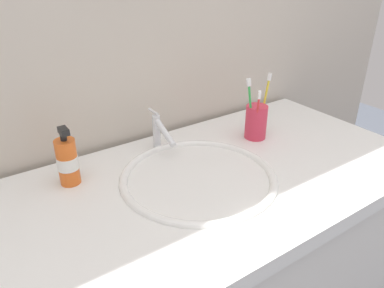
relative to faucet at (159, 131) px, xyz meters
name	(u,v)px	position (x,y,z in m)	size (l,w,h in m)	color
tiled_wall_back	(141,27)	(0.03, 0.13, 0.28)	(2.46, 0.04, 2.40)	beige
sink_basin	(198,191)	(0.00, -0.20, -0.10)	(0.43, 0.43, 0.12)	white
faucet	(159,131)	(0.00, 0.00, 0.00)	(0.02, 0.14, 0.12)	silver
toothbrush_cup	(256,122)	(0.30, -0.11, -0.01)	(0.07, 0.07, 0.11)	#D8334C
toothbrush_yellow	(265,101)	(0.34, -0.10, 0.06)	(0.06, 0.02, 0.20)	yellow
toothbrush_green	(250,105)	(0.27, -0.10, 0.06)	(0.04, 0.02, 0.20)	green
toothbrush_red	(257,112)	(0.28, -0.13, 0.04)	(0.04, 0.04, 0.17)	red
soap_dispenser	(67,161)	(-0.29, -0.03, 0.00)	(0.05, 0.06, 0.16)	orange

